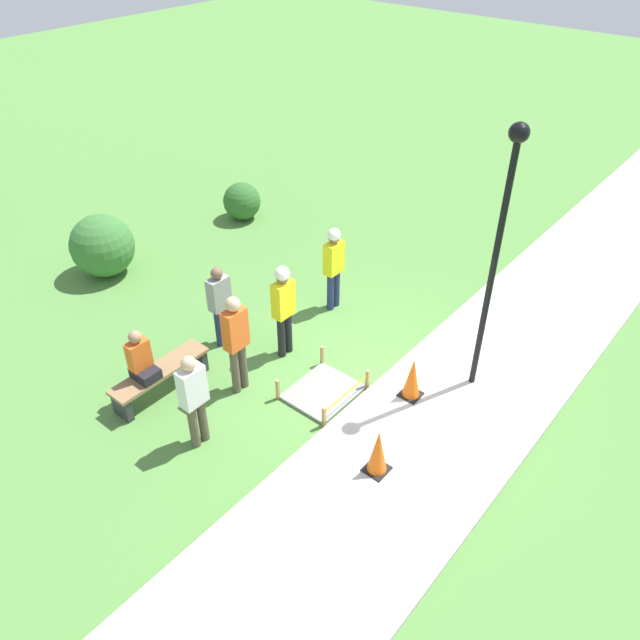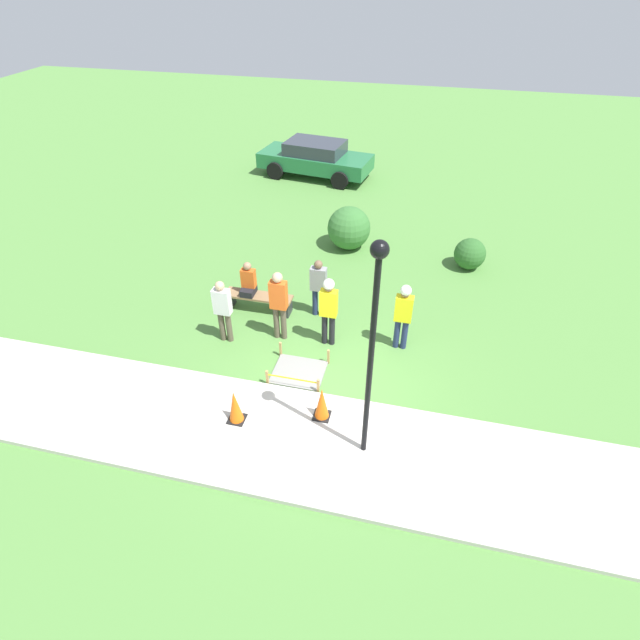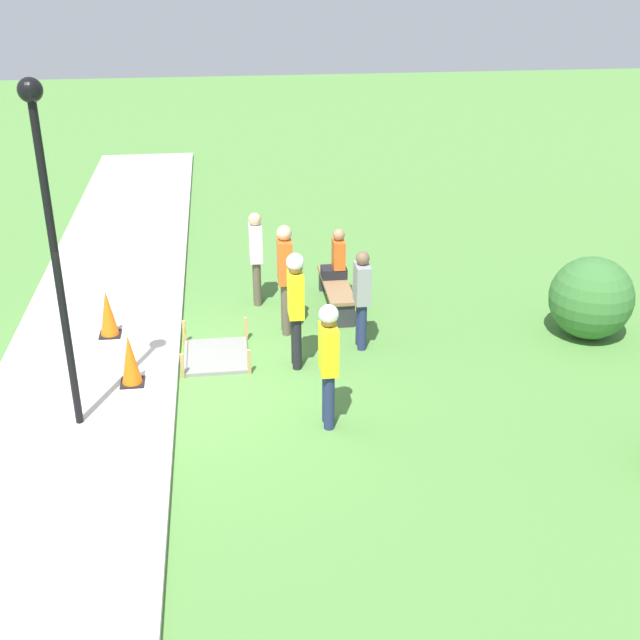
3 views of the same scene
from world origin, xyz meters
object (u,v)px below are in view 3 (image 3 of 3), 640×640
Objects in this scene: worker_assistant at (296,300)px; worker_supervisor at (328,355)px; traffic_cone_near_patch at (108,314)px; bystander_in_orange_shirt at (285,272)px; bystander_in_gray_shirt at (256,253)px; lamppost_near at (49,216)px; traffic_cone_far_patch at (130,360)px; bystander_in_white_shirt at (362,294)px; park_bench at (336,290)px; person_seated_on_bench at (337,258)px.

worker_supervisor is at bearing 8.51° from worker_assistant.
bystander_in_orange_shirt is at bearing 89.17° from traffic_cone_near_patch.
bystander_in_gray_shirt is 0.38× the size of lamppost_near.
bystander_in_white_shirt is at bearing 104.80° from traffic_cone_far_patch.
lamppost_near reaches higher than bystander_in_gray_shirt.
worker_assistant is at bearing -23.65° from park_bench.
person_seated_on_bench is 0.49× the size of worker_assistant.
park_bench is 5.83m from lamppost_near.
worker_supervisor is at bearing 9.77° from bystander_in_gray_shirt.
park_bench is 1.49m from bystander_in_orange_shirt.
bystander_in_gray_shirt is (-2.43, -0.46, -0.15)m from worker_assistant.
worker_supervisor is 2.89m from bystander_in_orange_shirt.
traffic_cone_near_patch is 0.46× the size of bystander_in_gray_shirt.
traffic_cone_near_patch is 0.44× the size of worker_supervisor.
worker_assistant is 1.20m from bystander_in_white_shirt.
bystander_in_white_shirt is 0.36× the size of lamppost_near.
person_seated_on_bench is at bearing 170.12° from worker_supervisor.
traffic_cone_near_patch is 2.76m from bystander_in_gray_shirt.
bystander_in_orange_shirt is at bearing -173.86° from worker_supervisor.
worker_supervisor is at bearing 6.14° from bystander_in_orange_shirt.
person_seated_on_bench reaches higher than traffic_cone_near_patch.
worker_assistant is 0.98× the size of bystander_in_orange_shirt.
lamppost_near is (2.59, -0.12, 2.46)m from traffic_cone_near_patch.
traffic_cone_far_patch is 0.42× the size of worker_assistant.
bystander_in_gray_shirt reaches higher than traffic_cone_near_patch.
bystander_in_white_shirt is (1.82, 0.12, 0.08)m from person_seated_on_bench.
park_bench is 1.10× the size of bystander_in_white_shirt.
bystander_in_orange_shirt reaches higher than traffic_cone_far_patch.
worker_assistant reaches higher than bystander_in_white_shirt.
park_bench is 2.00× the size of person_seated_on_bench.
bystander_in_orange_shirt reaches higher than person_seated_on_bench.
person_seated_on_bench is 0.48× the size of bystander_in_orange_shirt.
lamppost_near is (1.37, -3.02, 1.85)m from worker_assistant.
traffic_cone_near_patch is at bearing -112.85° from worker_assistant.
traffic_cone_far_patch is at bearing -53.17° from park_bench.
traffic_cone_near_patch is 4.06m from bystander_in_white_shirt.
worker_supervisor is at bearing 47.24° from traffic_cone_near_patch.
person_seated_on_bench is 1.42m from bystander_in_gray_shirt.
worker_supervisor reaches higher than person_seated_on_bench.
bystander_in_orange_shirt is 0.42× the size of lamppost_near.
traffic_cone_near_patch is 0.87× the size of person_seated_on_bench.
lamppost_near is (3.43, -3.92, 2.61)m from park_bench.
bystander_in_orange_shirt reaches higher than bystander_in_white_shirt.
traffic_cone_near_patch is 0.42× the size of worker_assistant.
traffic_cone_near_patch is at bearing -90.83° from bystander_in_orange_shirt.
traffic_cone_far_patch is 3.49m from bystander_in_gray_shirt.
bystander_in_orange_shirt reaches higher than bystander_in_gray_shirt.
traffic_cone_near_patch is 4.33m from worker_supervisor.
traffic_cone_far_patch reaches higher than park_bench.
traffic_cone_near_patch reaches higher than park_bench.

